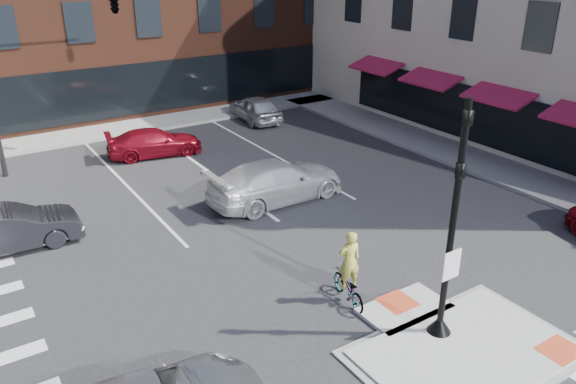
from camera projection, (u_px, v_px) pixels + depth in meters
ground at (450, 343)px, 13.86m from camera, size 120.00×120.00×0.00m
refuge_island at (459, 347)px, 13.64m from camera, size 5.40×4.65×0.13m
sidewalk_e at (447, 149)px, 26.89m from camera, size 3.00×24.00×0.15m
sidewalk_n at (194, 116)px, 32.24m from camera, size 26.00×3.00×0.15m
signal_pole at (449, 254)px, 13.22m from camera, size 0.60×0.60×5.98m
mast_arm_signal at (81, 19)px, 23.48m from camera, size 6.10×2.24×8.00m
white_pickup at (276, 181)px, 21.40m from camera, size 5.51×2.35×1.58m
bg_car_dark at (9, 229)px, 17.90m from camera, size 4.42×1.68×1.44m
bg_car_silver at (255, 108)px, 31.31m from camera, size 2.02×4.33×1.44m
bg_car_red at (154, 142)px, 26.13m from camera, size 4.59×2.52×1.26m
cyclist at (348, 279)px, 15.21m from camera, size 0.92×1.78×2.16m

